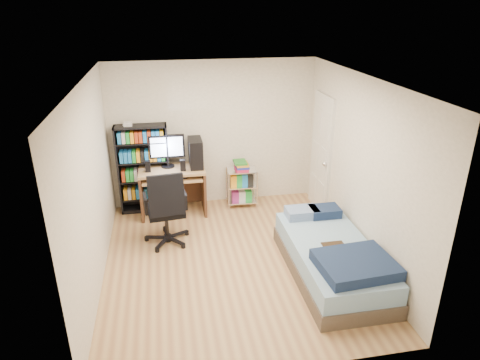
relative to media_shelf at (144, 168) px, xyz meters
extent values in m
cube|color=tan|center=(1.21, -1.84, -0.80)|extent=(3.50, 4.00, 0.04)
cube|color=white|center=(1.21, -1.84, 1.74)|extent=(3.50, 4.00, 0.04)
cube|color=silver|center=(1.21, 0.18, 0.47)|extent=(3.50, 0.04, 2.50)
cube|color=silver|center=(1.21, -3.86, 0.47)|extent=(3.50, 0.04, 2.50)
cube|color=silver|center=(-0.56, -1.84, 0.47)|extent=(0.04, 4.00, 2.50)
cube|color=silver|center=(2.98, -1.84, 0.47)|extent=(0.04, 4.00, 2.50)
cube|color=black|center=(0.00, 0.00, -0.02)|extent=(0.85, 0.28, 1.51)
cube|color=black|center=(0.00, 0.00, -0.54)|extent=(0.79, 0.26, 0.02)
cube|color=#A33215|center=(0.00, -0.01, -0.43)|extent=(0.74, 0.23, 0.18)
cube|color=black|center=(0.00, 0.00, -0.21)|extent=(0.79, 0.26, 0.02)
cube|color=blue|center=(0.00, -0.01, -0.10)|extent=(0.74, 0.23, 0.18)
cube|color=black|center=(0.00, 0.00, 0.12)|extent=(0.79, 0.26, 0.02)
cube|color=#BA8115|center=(0.00, -0.01, 0.23)|extent=(0.74, 0.23, 0.18)
cube|color=black|center=(0.00, 0.00, 0.45)|extent=(0.79, 0.26, 0.02)
cube|color=green|center=(0.00, -0.01, 0.56)|extent=(0.74, 0.23, 0.18)
cube|color=silver|center=(-0.19, 0.00, 0.77)|extent=(0.13, 0.12, 0.06)
cube|color=tan|center=(0.46, -0.21, 0.01)|extent=(1.08, 0.59, 0.04)
cube|color=#32231B|center=(-0.06, -0.21, -0.39)|extent=(0.04, 0.59, 0.76)
cube|color=#32231B|center=(0.98, -0.21, -0.39)|extent=(0.04, 0.59, 0.76)
cube|color=#32231B|center=(0.46, 0.06, -0.37)|extent=(1.03, 0.03, 0.70)
cube|color=tan|center=(0.46, -0.30, -0.10)|extent=(0.97, 0.48, 0.03)
cube|color=black|center=(0.46, -0.32, -0.07)|extent=(0.47, 0.16, 0.03)
cube|color=black|center=(0.40, -0.10, 0.39)|extent=(0.58, 0.05, 0.39)
cube|color=#CCDDFF|center=(0.40, -0.13, 0.39)|extent=(0.52, 0.01, 0.32)
cube|color=black|center=(0.87, -0.16, 0.27)|extent=(0.22, 0.45, 0.47)
cube|color=black|center=(0.08, -0.27, 0.12)|extent=(0.09, 0.09, 0.18)
cube|color=black|center=(0.64, -0.32, 0.12)|extent=(0.09, 0.09, 0.18)
cylinder|color=black|center=(0.32, -1.14, -0.48)|extent=(0.05, 0.05, 0.41)
cube|color=black|center=(0.32, -1.14, -0.26)|extent=(0.57, 0.57, 0.09)
cube|color=black|center=(0.35, -1.38, 0.09)|extent=(0.51, 0.21, 0.60)
cube|color=black|center=(0.04, -1.17, -0.11)|extent=(0.08, 0.33, 0.24)
cube|color=black|center=(0.60, -1.11, -0.11)|extent=(0.08, 0.33, 0.24)
cylinder|color=silver|center=(1.40, -0.29, -0.44)|extent=(0.02, 0.02, 0.68)
cylinder|color=silver|center=(1.89, -0.31, -0.44)|extent=(0.02, 0.02, 0.68)
cylinder|color=silver|center=(1.41, 0.06, -0.44)|extent=(0.02, 0.02, 0.68)
cylinder|color=silver|center=(1.91, 0.04, -0.44)|extent=(0.02, 0.02, 0.68)
cube|color=silver|center=(1.65, -0.12, -0.68)|extent=(0.51, 0.37, 0.02)
cube|color=silver|center=(1.65, -0.12, -0.39)|extent=(0.51, 0.37, 0.02)
cube|color=silver|center=(1.65, -0.12, -0.11)|extent=(0.51, 0.37, 0.02)
cube|color=#B21944|center=(1.65, -0.12, -0.02)|extent=(0.22, 0.28, 0.15)
cube|color=brown|center=(2.43, -2.40, -0.67)|extent=(1.02, 2.05, 0.20)
cube|color=#7EA5BD|center=(2.43, -2.40, -0.45)|extent=(0.98, 2.01, 0.25)
cube|color=#152444|center=(2.48, -2.96, -0.26)|extent=(0.92, 0.78, 0.14)
cube|color=#8DA6C8|center=(2.27, -1.58, -0.26)|extent=(0.46, 0.31, 0.13)
cube|color=#152444|center=(2.61, -1.60, -0.26)|extent=(0.43, 0.31, 0.13)
cube|color=#412A14|center=(2.43, -2.45, -0.32)|extent=(0.29, 0.23, 0.02)
cube|color=silver|center=(2.93, -0.49, 0.22)|extent=(0.05, 0.80, 2.00)
sphere|color=silver|center=(2.88, -0.81, 0.17)|extent=(0.08, 0.08, 0.08)
camera|label=1|loc=(0.38, -6.87, 2.59)|focal=32.00mm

